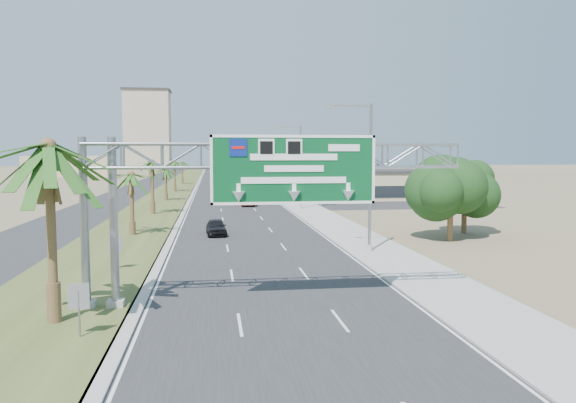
# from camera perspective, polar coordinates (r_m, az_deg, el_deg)

# --- Properties ---
(ground) EXTENTS (600.00, 600.00, 0.00)m
(ground) POSITION_cam_1_polar(r_m,az_deg,el_deg) (16.28, 3.86, -19.41)
(ground) COLOR #8C7A59
(ground) RESTS_ON ground
(road) EXTENTS (12.00, 300.00, 0.02)m
(road) POSITION_cam_1_polar(r_m,az_deg,el_deg) (124.74, -6.31, 1.79)
(road) COLOR #28282B
(road) RESTS_ON ground
(sidewalk_right) EXTENTS (4.00, 300.00, 0.10)m
(sidewalk_right) POSITION_cam_1_polar(r_m,az_deg,el_deg) (125.23, -2.42, 1.85)
(sidewalk_right) COLOR #9E9B93
(sidewalk_right) RESTS_ON ground
(median_grass) EXTENTS (7.00, 300.00, 0.12)m
(median_grass) POSITION_cam_1_polar(r_m,az_deg,el_deg) (124.90, -10.91, 1.76)
(median_grass) COLOR #3E4E22
(median_grass) RESTS_ON ground
(opposing_road) EXTENTS (8.00, 300.00, 0.02)m
(opposing_road) POSITION_cam_1_polar(r_m,az_deg,el_deg) (125.49, -14.10, 1.69)
(opposing_road) COLOR #28282B
(opposing_road) RESTS_ON ground
(sign_gantry) EXTENTS (16.75, 1.24, 7.50)m
(sign_gantry) POSITION_cam_1_polar(r_m,az_deg,el_deg) (24.54, -3.16, 3.39)
(sign_gantry) COLOR gray
(sign_gantry) RESTS_ON ground
(palm_near) EXTENTS (5.70, 5.70, 8.35)m
(palm_near) POSITION_cam_1_polar(r_m,az_deg,el_deg) (23.36, -23.17, 5.07)
(palm_near) COLOR brown
(palm_near) RESTS_ON ground
(palm_row_b) EXTENTS (3.99, 3.99, 5.95)m
(palm_row_b) POSITION_cam_1_polar(r_m,az_deg,el_deg) (47.01, -15.65, 2.52)
(palm_row_b) COLOR brown
(palm_row_b) RESTS_ON ground
(palm_row_c) EXTENTS (3.99, 3.99, 6.75)m
(palm_row_c) POSITION_cam_1_polar(r_m,az_deg,el_deg) (62.87, -13.66, 3.82)
(palm_row_c) COLOR brown
(palm_row_c) RESTS_ON ground
(palm_row_d) EXTENTS (3.99, 3.99, 5.45)m
(palm_row_d) POSITION_cam_1_polar(r_m,az_deg,el_deg) (80.82, -12.33, 3.17)
(palm_row_d) COLOR brown
(palm_row_d) RESTS_ON ground
(palm_row_e) EXTENTS (3.99, 3.99, 6.15)m
(palm_row_e) POSITION_cam_1_polar(r_m,az_deg,el_deg) (99.75, -11.46, 3.88)
(palm_row_e) COLOR brown
(palm_row_e) RESTS_ON ground
(palm_row_f) EXTENTS (3.99, 3.99, 5.75)m
(palm_row_f) POSITION_cam_1_polar(r_m,az_deg,el_deg) (124.71, -10.71, 3.90)
(palm_row_f) COLOR brown
(palm_row_f) RESTS_ON ground
(streetlight_near) EXTENTS (3.27, 0.44, 10.00)m
(streetlight_near) POSITION_cam_1_polar(r_m,az_deg,el_deg) (38.01, 8.05, 1.83)
(streetlight_near) COLOR gray
(streetlight_near) RESTS_ON ground
(streetlight_mid) EXTENTS (3.27, 0.44, 10.00)m
(streetlight_mid) POSITION_cam_1_polar(r_m,az_deg,el_deg) (67.35, 1.11, 3.19)
(streetlight_mid) COLOR gray
(streetlight_mid) RESTS_ON ground
(streetlight_far) EXTENTS (3.27, 0.44, 10.00)m
(streetlight_far) POSITION_cam_1_polar(r_m,az_deg,el_deg) (103.06, -1.97, 3.78)
(streetlight_far) COLOR gray
(streetlight_far) RESTS_ON ground
(signal_mast) EXTENTS (10.28, 0.71, 8.00)m
(signal_mast) POSITION_cam_1_polar(r_m,az_deg,el_deg) (86.91, -2.30, 3.67)
(signal_mast) COLOR gray
(signal_mast) RESTS_ON ground
(store_building) EXTENTS (18.00, 10.00, 4.00)m
(store_building) POSITION_cam_1_polar(r_m,az_deg,el_deg) (84.45, 9.54, 1.64)
(store_building) COLOR tan
(store_building) RESTS_ON ground
(oak_near) EXTENTS (4.50, 4.50, 6.80)m
(oak_near) POSITION_cam_1_polar(r_m,az_deg,el_deg) (44.40, 16.24, 1.90)
(oak_near) COLOR brown
(oak_near) RESTS_ON ground
(oak_far) EXTENTS (3.50, 3.50, 5.60)m
(oak_far) POSITION_cam_1_polar(r_m,az_deg,el_deg) (49.32, 17.53, 1.32)
(oak_far) COLOR brown
(oak_far) RESTS_ON ground
(median_signback_a) EXTENTS (0.75, 0.08, 2.08)m
(median_signback_a) POSITION_cam_1_polar(r_m,az_deg,el_deg) (21.72, -20.49, -9.40)
(median_signback_a) COLOR gray
(median_signback_a) RESTS_ON ground
(median_signback_b) EXTENTS (0.75, 0.08, 2.08)m
(median_signback_b) POSITION_cam_1_polar(r_m,az_deg,el_deg) (33.40, -17.12, -4.36)
(median_signback_b) COLOR gray
(median_signback_b) RESTS_ON ground
(tower_distant) EXTENTS (20.00, 16.00, 35.00)m
(tower_distant) POSITION_cam_1_polar(r_m,az_deg,el_deg) (266.33, -14.05, 7.07)
(tower_distant) COLOR tan
(tower_distant) RESTS_ON ground
(building_distant_left) EXTENTS (24.00, 14.00, 6.00)m
(building_distant_left) POSITION_cam_1_polar(r_m,az_deg,el_deg) (179.55, -21.27, 3.38)
(building_distant_left) COLOR tan
(building_distant_left) RESTS_ON ground
(building_distant_right) EXTENTS (20.00, 12.00, 5.00)m
(building_distant_right) POSITION_cam_1_polar(r_m,az_deg,el_deg) (158.07, 4.36, 3.36)
(building_distant_right) COLOR tan
(building_distant_right) RESTS_ON ground
(car_left_lane) EXTENTS (1.77, 3.98, 1.33)m
(car_left_lane) POSITION_cam_1_polar(r_m,az_deg,el_deg) (46.46, -7.31, -2.60)
(car_left_lane) COLOR black
(car_left_lane) RESTS_ON ground
(car_mid_lane) EXTENTS (1.92, 5.02, 1.63)m
(car_mid_lane) POSITION_cam_1_polar(r_m,az_deg,el_deg) (72.35, -4.11, 0.22)
(car_mid_lane) COLOR maroon
(car_mid_lane) RESTS_ON ground
(car_right_lane) EXTENTS (2.64, 5.35, 1.46)m
(car_right_lane) POSITION_cam_1_polar(r_m,az_deg,el_deg) (83.98, -2.02, 0.82)
(car_right_lane) COLOR gray
(car_right_lane) RESTS_ON ground
(car_far) EXTENTS (2.56, 5.57, 1.58)m
(car_far) POSITION_cam_1_polar(r_m,az_deg,el_deg) (93.24, -6.93, 1.23)
(car_far) COLOR black
(car_far) RESTS_ON ground
(pole_sign_red_near) EXTENTS (2.34, 1.17, 8.89)m
(pole_sign_red_near) POSITION_cam_1_polar(r_m,az_deg,el_deg) (72.82, 1.80, 5.12)
(pole_sign_red_near) COLOR gray
(pole_sign_red_near) RESTS_ON ground
(pole_sign_blue) EXTENTS (2.00, 0.87, 6.94)m
(pole_sign_blue) POSITION_cam_1_polar(r_m,az_deg,el_deg) (70.98, 3.40, 3.52)
(pole_sign_blue) COLOR gray
(pole_sign_blue) RESTS_ON ground
(pole_sign_red_far) EXTENTS (2.15, 1.12, 7.42)m
(pole_sign_red_far) POSITION_cam_1_polar(r_m,az_deg,el_deg) (83.24, 1.88, 4.28)
(pole_sign_red_far) COLOR gray
(pole_sign_red_far) RESTS_ON ground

